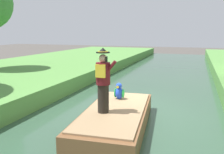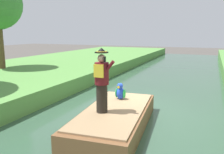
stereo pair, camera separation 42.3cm
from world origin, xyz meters
name	(u,v)px [view 1 (the left image)]	position (x,y,z in m)	size (l,w,h in m)	color
ground_plane	(130,114)	(0.00, 0.00, 0.00)	(80.00, 80.00, 0.00)	#4C4742
canal_water	(130,112)	(0.00, 0.00, 0.05)	(6.54, 48.00, 0.10)	#33513D
boat	(116,118)	(0.00, -1.62, 0.40)	(2.23, 4.37, 0.61)	brown
person_pirate	(103,81)	(-0.23, -2.02, 1.64)	(0.61, 0.42, 1.85)	black
parrot_plush	(119,92)	(-0.23, -0.58, 0.95)	(0.36, 0.35, 0.57)	blue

